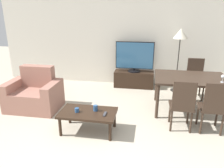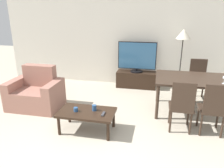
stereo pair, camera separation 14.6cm
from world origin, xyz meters
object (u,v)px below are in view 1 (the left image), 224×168
object	(u,v)px
dining_chair_near	(182,103)
dining_chair_far	(195,77)
dining_table	(191,81)
armchair	(35,95)
dining_chair_near_right	(213,106)
coffee_table	(88,114)
cup_white_near	(95,108)
wine_glass_left	(223,77)
floor_lamp	(180,37)
cup_colored_far	(77,110)
tv_stand	(134,79)
tv	(135,57)
remote_primary	(105,114)

from	to	relation	value
dining_chair_near	dining_chair_far	xyz separation A→B (m)	(0.49, 1.61, 0.00)
dining_table	armchair	bearing A→B (deg)	-172.44
dining_chair_near_right	coffee_table	bearing A→B (deg)	-171.21
cup_white_near	wine_glass_left	size ratio (longest dim) A/B	0.68
armchair	floor_lamp	xyz separation A→B (m)	(3.03, 1.57, 1.05)
wine_glass_left	cup_colored_far	bearing A→B (deg)	-159.49
dining_table	dining_chair_far	world-z (taller)	dining_chair_far
coffee_table	tv_stand	bearing A→B (deg)	76.11
dining_chair_far	cup_white_near	xyz separation A→B (m)	(-1.93, -1.87, -0.08)
tv_stand	tv	bearing A→B (deg)	-90.00
tv	floor_lamp	bearing A→B (deg)	-5.94
tv	wine_glass_left	bearing A→B (deg)	-41.04
dining_table	coffee_table	bearing A→B (deg)	-148.06
armchair	tv_stand	distance (m)	2.58
coffee_table	floor_lamp	xyz separation A→B (m)	(1.67, 2.28, 1.04)
tv_stand	cup_colored_far	bearing A→B (deg)	-107.58
dining_chair_near_right	floor_lamp	bearing A→B (deg)	100.86
dining_table	dining_chair_far	size ratio (longest dim) A/B	1.53
cup_white_near	dining_chair_near	bearing A→B (deg)	10.05
dining_chair_near_right	remote_primary	size ratio (longest dim) A/B	6.10
coffee_table	remote_primary	size ratio (longest dim) A/B	6.32
floor_lamp	remote_primary	size ratio (longest dim) A/B	10.41
tv_stand	remote_primary	world-z (taller)	tv_stand
armchair	floor_lamp	size ratio (longest dim) A/B	0.68
tv	dining_chair_far	distance (m)	1.56
dining_chair_near	tv	bearing A→B (deg)	114.99
tv	dining_table	world-z (taller)	tv
tv_stand	dining_chair_near	bearing A→B (deg)	-65.04
coffee_table	cup_colored_far	xyz separation A→B (m)	(-0.18, -0.04, 0.08)
tv	dining_chair_near_right	distance (m)	2.55
tv_stand	coffee_table	xyz separation A→B (m)	(-0.59, -2.39, 0.11)
cup_colored_far	wine_glass_left	distance (m)	2.69
tv_stand	cup_white_near	distance (m)	2.39
dining_chair_far	dining_chair_near_right	xyz separation A→B (m)	(0.00, -1.61, 0.00)
cup_colored_far	wine_glass_left	world-z (taller)	wine_glass_left
dining_table	remote_primary	size ratio (longest dim) A/B	9.32
dining_table	cup_colored_far	size ratio (longest dim) A/B	19.33
remote_primary	cup_colored_far	world-z (taller)	cup_colored_far
tv	cup_white_near	bearing A→B (deg)	-101.52
armchair	dining_chair_far	bearing A→B (deg)	19.81
armchair	dining_chair_near_right	world-z (taller)	dining_chair_near_right
remote_primary	armchair	bearing A→B (deg)	155.53
coffee_table	dining_table	distance (m)	2.15
tv_stand	floor_lamp	world-z (taller)	floor_lamp
wine_glass_left	remote_primary	bearing A→B (deg)	-154.84
dining_table	wine_glass_left	world-z (taller)	wine_glass_left
remote_primary	cup_colored_far	distance (m)	0.48
dining_table	tv	bearing A→B (deg)	133.73
tv	cup_colored_far	distance (m)	2.58
coffee_table	dining_chair_far	size ratio (longest dim) A/B	1.04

